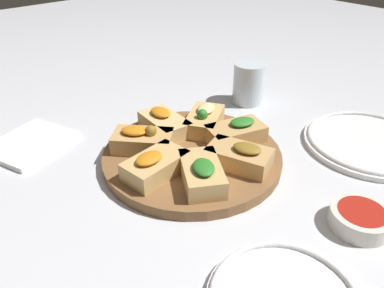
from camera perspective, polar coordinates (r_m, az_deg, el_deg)
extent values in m
plane|color=silver|center=(0.68, 0.00, -2.50)|extent=(3.00, 3.00, 0.00)
cylinder|color=brown|center=(0.67, 0.00, -1.83)|extent=(0.32, 0.32, 0.02)
cube|color=tan|center=(0.61, -5.54, -3.31)|extent=(0.11, 0.07, 0.03)
ellipsoid|color=orange|center=(0.59, -6.56, -2.17)|extent=(0.05, 0.04, 0.01)
cube|color=tan|center=(0.59, 1.50, -4.50)|extent=(0.11, 0.12, 0.03)
ellipsoid|color=#2D7A28|center=(0.57, 1.79, -3.53)|extent=(0.05, 0.06, 0.01)
cube|color=tan|center=(0.63, 7.15, -1.98)|extent=(0.09, 0.12, 0.03)
ellipsoid|color=olive|center=(0.62, 8.41, -0.64)|extent=(0.05, 0.06, 0.01)
cube|color=tan|center=(0.70, 6.64, 1.61)|extent=(0.12, 0.09, 0.03)
ellipsoid|color=#2D7A28|center=(0.69, 7.68, 3.36)|extent=(0.05, 0.05, 0.01)
cube|color=tan|center=(0.74, 1.89, 3.52)|extent=(0.12, 0.11, 0.03)
ellipsoid|color=beige|center=(0.74, 2.17, 5.45)|extent=(0.06, 0.05, 0.01)
sphere|color=#2D7A28|center=(0.71, 1.61, 4.50)|extent=(0.02, 0.02, 0.02)
cube|color=#DBB775|center=(0.72, -4.19, 2.98)|extent=(0.07, 0.11, 0.03)
ellipsoid|color=orange|center=(0.72, -4.82, 4.86)|extent=(0.04, 0.05, 0.01)
cube|color=tan|center=(0.68, -7.50, 0.43)|extent=(0.11, 0.12, 0.03)
ellipsoid|color=orange|center=(0.67, -8.73, 2.06)|extent=(0.06, 0.06, 0.01)
sphere|color=olive|center=(0.66, -6.30, 1.99)|extent=(0.02, 0.02, 0.02)
cylinder|color=white|center=(0.80, 25.40, 0.11)|extent=(0.25, 0.25, 0.01)
torus|color=white|center=(0.79, 25.51, 0.54)|extent=(0.23, 0.23, 0.01)
cylinder|color=silver|center=(0.88, 8.63, 9.13)|extent=(0.07, 0.07, 0.09)
cube|color=white|center=(0.78, -23.46, 0.11)|extent=(0.18, 0.17, 0.01)
cylinder|color=silver|center=(0.59, 24.24, -10.31)|extent=(0.09, 0.09, 0.03)
cylinder|color=#B22319|center=(0.59, 24.49, -9.47)|extent=(0.07, 0.07, 0.00)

